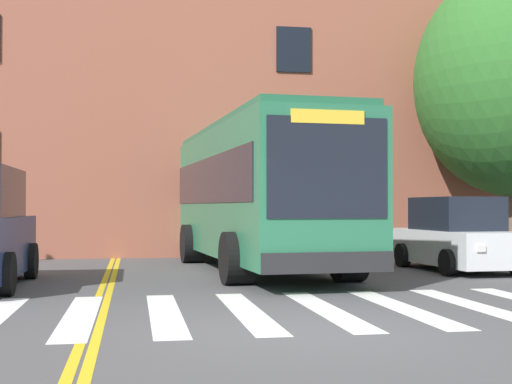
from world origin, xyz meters
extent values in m
plane|color=#4C4C4F|center=(0.00, 0.00, 0.00)|extent=(120.00, 120.00, 0.00)
cube|color=white|center=(-2.74, 1.81, 0.00)|extent=(0.46, 4.19, 0.01)
cube|color=white|center=(-1.56, 1.81, 0.00)|extent=(0.46, 4.19, 0.01)
cube|color=white|center=(-0.37, 1.80, 0.00)|extent=(0.46, 4.19, 0.01)
cube|color=white|center=(0.82, 1.80, 0.00)|extent=(0.46, 4.19, 0.01)
cube|color=white|center=(2.01, 1.80, 0.00)|extent=(0.46, 4.19, 0.01)
cube|color=white|center=(3.20, 1.80, 0.00)|extent=(0.46, 4.19, 0.01)
cube|color=gold|center=(-2.59, 15.80, 0.00)|extent=(0.12, 36.00, 0.01)
cube|color=gold|center=(-2.43, 15.80, 0.00)|extent=(0.12, 36.00, 0.01)
cube|color=#28704C|center=(0.92, 8.69, 1.86)|extent=(3.22, 10.69, 2.94)
cube|color=black|center=(2.15, 8.78, 2.15)|extent=(0.74, 9.67, 1.06)
cube|color=black|center=(-0.31, 8.60, 2.15)|extent=(0.74, 9.67, 1.06)
cube|color=black|center=(1.31, 3.42, 2.21)|extent=(2.20, 0.19, 1.77)
cube|color=yellow|center=(1.31, 3.42, 3.10)|extent=(1.34, 0.13, 0.24)
cube|color=#232326|center=(1.31, 3.39, 0.57)|extent=(2.40, 0.28, 0.36)
cube|color=#246444|center=(0.92, 8.69, 3.41)|extent=(3.04, 10.26, 0.16)
cylinder|color=black|center=(2.33, 5.51, 0.52)|extent=(0.64, 1.08, 1.04)
cylinder|color=black|center=(0.00, 5.34, 0.52)|extent=(0.64, 1.08, 1.04)
cylinder|color=black|center=(1.91, 11.14, 0.52)|extent=(0.64, 1.08, 1.04)
cylinder|color=black|center=(-0.42, 10.97, 0.52)|extent=(0.64, 1.08, 1.04)
cylinder|color=black|center=(-4.14, 4.25, 0.38)|extent=(0.22, 0.76, 0.76)
cylinder|color=black|center=(-4.14, 7.20, 0.38)|extent=(0.22, 0.76, 0.76)
cube|color=white|center=(5.64, 7.51, 0.57)|extent=(1.81, 4.02, 0.80)
cube|color=black|center=(5.64, 7.55, 1.36)|extent=(1.57, 2.24, 0.79)
cube|color=white|center=(5.23, 5.50, 0.65)|extent=(0.20, 0.05, 0.14)
cylinder|color=black|center=(4.84, 6.25, 0.30)|extent=(0.24, 0.61, 0.60)
cylinder|color=black|center=(6.43, 8.77, 0.30)|extent=(0.24, 0.61, 0.60)
cylinder|color=black|center=(4.74, 8.70, 0.30)|extent=(0.24, 0.61, 0.60)
cube|color=#9E5642|center=(-1.75, 16.89, 6.03)|extent=(34.63, 7.94, 12.06)
cube|color=black|center=(2.87, 12.89, 3.02)|extent=(1.10, 0.06, 1.40)
cube|color=black|center=(2.87, 12.89, 6.39)|extent=(1.10, 0.06, 1.40)
camera|label=1|loc=(-2.01, -8.51, 1.54)|focal=50.00mm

